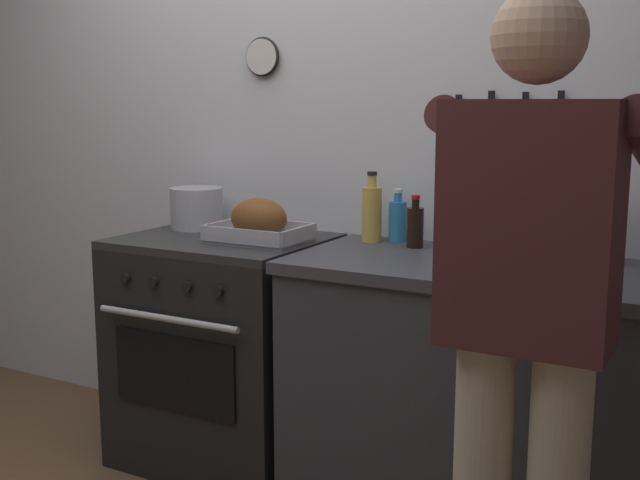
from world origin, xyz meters
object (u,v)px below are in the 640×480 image
object	(u,v)px
roasting_pan	(259,223)
bottle_soy_sauce	(415,226)
person_cook	(529,304)
bottle_dish_soap	(398,220)
bottle_cooking_oil	(372,213)
bottle_wine_red	(606,225)
stove	(225,349)
stock_pot	(197,208)
cutting_board	(549,268)

from	to	relation	value
roasting_pan	bottle_soy_sauce	distance (m)	0.58
person_cook	bottle_dish_soap	size ratio (longest dim) A/B	8.45
bottle_cooking_oil	bottle_dish_soap	size ratio (longest dim) A/B	1.33
bottle_wine_red	person_cook	bearing A→B (deg)	-92.05
person_cook	bottle_cooking_oil	world-z (taller)	person_cook
bottle_dish_soap	bottle_soy_sauce	bearing A→B (deg)	-38.65
stove	bottle_soy_sauce	bearing A→B (deg)	12.17
person_cook	bottle_dish_soap	xyz separation A→B (m)	(-0.72, 0.89, 0.03)
roasting_pan	stock_pot	world-z (taller)	stock_pot
person_cook	bottle_soy_sauce	bearing A→B (deg)	33.31
bottle_dish_soap	bottle_cooking_oil	bearing A→B (deg)	-151.64
cutting_board	bottle_dish_soap	bearing A→B (deg)	157.05
person_cook	cutting_board	distance (m)	0.64
person_cook	bottle_soy_sauce	xyz separation A→B (m)	(-0.61, 0.81, 0.03)
roasting_pan	bottle_dish_soap	bearing A→B (deg)	30.17
bottle_cooking_oil	bottle_soy_sauce	size ratio (longest dim) A/B	1.39
person_cook	stock_pot	world-z (taller)	person_cook
person_cook	bottle_cooking_oil	bearing A→B (deg)	39.63
stock_pot	bottle_dish_soap	world-z (taller)	bottle_dish_soap
stock_pot	bottle_soy_sauce	bearing A→B (deg)	1.75
bottle_cooking_oil	bottle_soy_sauce	world-z (taller)	bottle_cooking_oil
bottle_dish_soap	stove	bearing A→B (deg)	-159.06
person_cook	stock_pot	size ratio (longest dim) A/B	7.69
bottle_wine_red	stock_pot	bearing A→B (deg)	-178.29
bottle_cooking_oil	bottle_wine_red	size ratio (longest dim) A/B	0.86
person_cook	bottle_dish_soap	world-z (taller)	person_cook
bottle_dish_soap	stock_pot	bearing A→B (deg)	-172.50
stock_pot	bottle_cooking_oil	size ratio (longest dim) A/B	0.83
roasting_pan	bottle_cooking_oil	xyz separation A→B (m)	(0.36, 0.21, 0.04)
person_cook	stock_pot	distance (m)	1.75
cutting_board	bottle_cooking_oil	world-z (taller)	bottle_cooking_oil
person_cook	bottle_cooking_oil	size ratio (longest dim) A/B	6.36
roasting_pan	bottle_soy_sauce	size ratio (longest dim) A/B	1.87
stove	bottle_dish_soap	xyz separation A→B (m)	(0.63, 0.24, 0.53)
bottle_wine_red	bottle_soy_sauce	world-z (taller)	bottle_wine_red
bottle_soy_sauce	cutting_board	bearing A→B (deg)	-19.21
stove	person_cook	distance (m)	1.58
stock_pot	bottle_wine_red	distance (m)	1.59
roasting_pan	bottle_wine_red	distance (m)	1.21
stove	bottle_dish_soap	bearing A→B (deg)	20.94
cutting_board	bottle_wine_red	distance (m)	0.26
person_cook	cutting_board	bearing A→B (deg)	4.92
person_cook	stock_pot	xyz separation A→B (m)	(-1.56, 0.78, 0.03)
roasting_pan	bottle_wine_red	size ratio (longest dim) A/B	1.17
cutting_board	bottle_soy_sauce	xyz separation A→B (m)	(-0.52, 0.18, 0.07)
stock_pot	bottle_soy_sauce	distance (m)	0.95
bottle_wine_red	bottle_soy_sauce	xyz separation A→B (m)	(-0.64, -0.02, -0.05)
stove	person_cook	xyz separation A→B (m)	(1.34, -0.66, 0.50)
stove	cutting_board	size ratio (longest dim) A/B	2.50
bottle_soy_sauce	stock_pot	bearing A→B (deg)	-178.25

